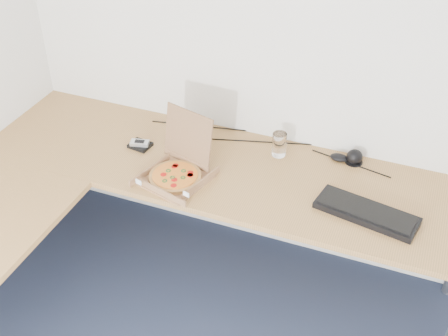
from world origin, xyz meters
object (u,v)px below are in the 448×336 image
at_px(desk, 125,208).
at_px(wallet, 140,145).
at_px(drinking_glass, 279,144).
at_px(pizza_box, 177,172).
at_px(keyboard, 367,213).

relative_size(desk, wallet, 23.21).
height_order(drinking_glass, wallet, drinking_glass).
relative_size(pizza_box, wallet, 3.05).
height_order(keyboard, wallet, keyboard).
height_order(pizza_box, keyboard, pizza_box).
bearing_deg(desk, keyboard, 17.02).
bearing_deg(pizza_box, drinking_glass, 58.14).
bearing_deg(desk, wallet, 108.81).
relative_size(desk, drinking_glass, 19.65).
xyz_separation_m(desk, drinking_glass, (0.55, 0.63, 0.09)).
relative_size(pizza_box, drinking_glass, 2.59).
distance_m(keyboard, wallet, 1.21).
bearing_deg(drinking_glass, pizza_box, -137.22).
distance_m(pizza_box, wallet, 0.34).
bearing_deg(drinking_glass, wallet, -164.19).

